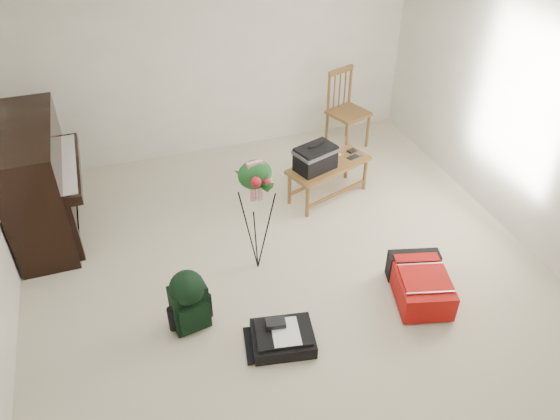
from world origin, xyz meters
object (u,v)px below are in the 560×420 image
object	(u,v)px
piano	(40,184)
dining_chair	(347,110)
red_suitcase	(418,281)
black_duffel	(283,337)
bench	(318,158)
flower_stand	(256,217)
green_backpack	(189,299)

from	to	relation	value
piano	dining_chair	size ratio (longest dim) A/B	1.45
piano	dining_chair	xyz separation A→B (m)	(3.78, 0.68, -0.09)
piano	red_suitcase	xyz separation A→B (m)	(3.25, -2.12, -0.44)
piano	black_duffel	bearing A→B (deg)	-50.88
bench	black_duffel	world-z (taller)	bench
flower_stand	bench	bearing A→B (deg)	35.25
flower_stand	piano	bearing A→B (deg)	138.69
green_backpack	red_suitcase	bearing A→B (deg)	-16.87
bench	dining_chair	xyz separation A→B (m)	(0.84, 1.05, -0.03)
red_suitcase	flower_stand	xyz separation A→B (m)	(-1.31, 0.83, 0.47)
piano	green_backpack	xyz separation A→B (m)	(1.16, -1.84, -0.26)
green_backpack	flower_stand	distance (m)	0.99
dining_chair	black_duffel	bearing A→B (deg)	-142.78
red_suitcase	piano	bearing A→B (deg)	161.65
bench	dining_chair	size ratio (longest dim) A/B	1.03
flower_stand	red_suitcase	bearing A→B (deg)	-40.03
dining_chair	red_suitcase	world-z (taller)	dining_chair
bench	black_duffel	distance (m)	2.25
piano	bench	distance (m)	2.96
flower_stand	green_backpack	bearing A→B (deg)	-152.35
piano	red_suitcase	bearing A→B (deg)	-33.12
red_suitcase	green_backpack	xyz separation A→B (m)	(-2.09, 0.28, 0.18)
piano	black_duffel	world-z (taller)	piano
piano	green_backpack	distance (m)	2.19
piano	black_duffel	distance (m)	2.99
red_suitcase	bench	bearing A→B (deg)	114.85
piano	bench	world-z (taller)	piano
red_suitcase	green_backpack	world-z (taller)	green_backpack
dining_chair	black_duffel	distance (m)	3.56
dining_chair	green_backpack	xyz separation A→B (m)	(-2.61, -2.53, -0.16)
bench	dining_chair	world-z (taller)	dining_chair
piano	green_backpack	world-z (taller)	piano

